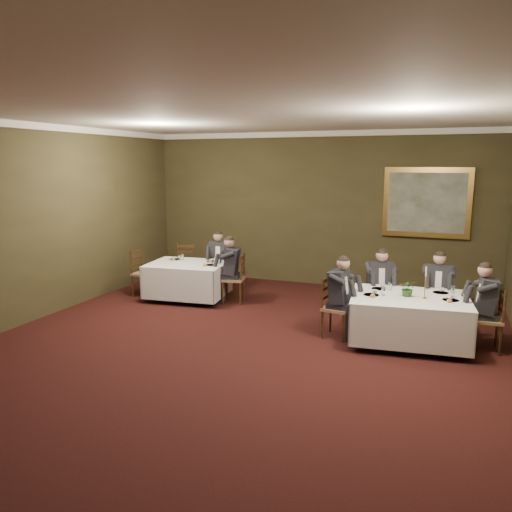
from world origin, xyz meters
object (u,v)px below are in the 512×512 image
Objects in this scene: diner_main_endleft at (337,307)px; chair_sec_endright at (234,289)px; diner_sec_endright at (233,278)px; diner_sec_backright at (220,268)px; diner_main_backleft at (379,295)px; chair_sec_backleft at (184,276)px; chair_main_endleft at (336,320)px; centerpiece at (408,287)px; chair_main_backright at (436,312)px; chair_main_endright at (486,332)px; table_main at (409,316)px; diner_main_endright at (487,318)px; diner_main_backright at (437,299)px; chair_sec_endleft at (144,283)px; chair_main_backleft at (378,307)px; candlestick at (425,286)px; painting at (427,203)px; chair_sec_backright at (220,278)px; table_second at (188,278)px.

diner_main_endleft is 1.35× the size of chair_sec_endright.
diner_sec_backright is at bearing 29.79° from diner_sec_endright.
diner_main_backleft is 4.55m from chair_sec_backleft.
diner_main_backleft reaches higher than chair_sec_backleft.
centerpiece is at bearing 103.27° from chair_main_endleft.
diner_main_backleft reaches higher than chair_main_backright.
chair_main_backright is 0.74× the size of diner_main_endleft.
chair_main_endright is 1.00× the size of chair_sec_endright.
table_main is 1.93× the size of chair_main_endright.
diner_main_endright is 1.35× the size of chair_sec_backleft.
diner_main_backright reaches higher than chair_sec_endleft.
chair_main_backleft is at bearing -107.61° from diner_sec_endright.
chair_main_endleft is at bearing -175.93° from candlestick.
diner_sec_endright is 1.35× the size of chair_sec_endleft.
chair_main_endleft is at bearing 41.10° from diner_main_backleft.
chair_main_endright is (1.71, -0.73, 0.00)m from chair_main_backleft.
diner_main_backleft is 1.00× the size of diner_main_endleft.
diner_main_endleft reaches higher than chair_sec_endright.
diner_main_backleft reaches higher than chair_main_endright.
chair_main_endleft is 0.74× the size of diner_main_endleft.
chair_main_endright is 1.33m from centerpiece.
candlestick is (4.40, -1.89, 0.44)m from diner_sec_backright.
centerpiece is at bearing 64.35° from diner_main_backright.
chair_sec_backleft is (-5.03, 1.77, -0.17)m from table_main.
table_main is 3.57m from painting.
diner_main_endleft is 3.68m from chair_sec_backright.
chair_sec_backright is (-3.07, 2.00, -0.23)m from diner_main_endleft.
diner_sec_endright is at bearing -25.00° from chair_main_backleft.
chair_sec_backleft is 3.44× the size of centerpiece.
chair_main_backright is 4.65m from diner_sec_backright.
centerpiece reaches higher than chair_main_endright.
painting is (5.51, 2.33, 1.70)m from chair_sec_endleft.
diner_sec_endright is at bearing 73.66° from diner_main_endright.
diner_sec_backright is (0.33, 0.85, 0.06)m from table_second.
diner_main_backright is at bearing 66.99° from centerpiece.
diner_main_backleft reaches higher than table_second.
chair_sec_backright is (-5.31, 1.75, 0.00)m from chair_main_endright.
chair_main_backleft is 3.75m from diner_sec_backright.
diner_main_endleft is (3.40, -1.14, 0.06)m from table_second.
diner_main_endright is at bearing 81.77° from chair_sec_endleft.
chair_sec_backright reaches higher than table_second.
diner_main_backright is 1.35× the size of chair_sec_backright.
chair_main_endright is 3.71m from painting.
table_second is 1.73× the size of chair_sec_backright.
chair_sec_backleft is 0.85m from chair_sec_backright.
diner_main_endright is at bearing 6.87° from centerpiece.
chair_main_endleft and chair_main_endright have the same top height.
centerpiece is at bearing 102.70° from diner_main_backleft.
chair_main_backright is at bearing -104.73° from chair_sec_endright.
painting is (-1.13, 3.10, 1.70)m from chair_main_endright.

